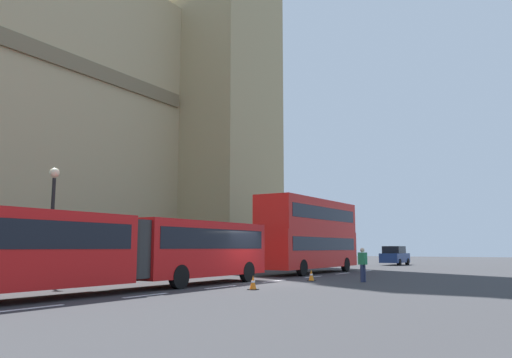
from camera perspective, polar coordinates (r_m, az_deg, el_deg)
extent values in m
plane|color=#333335|center=(24.95, 0.08, -11.64)|extent=(160.00, 160.00, 0.00)
cube|color=silver|center=(16.02, -24.11, -13.14)|extent=(2.20, 0.16, 0.01)
cube|color=silver|center=(18.99, -12.27, -12.68)|extent=(2.20, 0.16, 0.01)
cube|color=silver|center=(22.52, -3.93, -12.03)|extent=(2.20, 0.16, 0.01)
cube|color=silver|center=(26.38, 2.04, -11.41)|extent=(2.20, 0.16, 0.01)
cube|color=silver|center=(30.45, 6.44, -10.88)|extent=(2.20, 0.16, 0.01)
cube|color=silver|center=(34.65, 9.77, -10.43)|extent=(2.20, 0.16, 0.01)
cube|color=silver|center=(38.94, 12.37, -10.05)|extent=(2.20, 0.16, 0.01)
cube|color=tan|center=(55.07, -4.13, 18.92)|extent=(9.52, 9.52, 52.77)
cube|color=red|center=(24.25, -6.75, -7.80)|extent=(8.37, 2.50, 2.50)
cube|color=black|center=(24.25, -6.73, -6.73)|extent=(7.70, 2.54, 0.90)
cube|color=red|center=(17.96, -25.68, -7.13)|extent=(8.37, 2.50, 2.50)
cube|color=black|center=(17.96, -25.59, -5.70)|extent=(7.70, 2.54, 0.90)
cylinder|color=#2D2D2D|center=(20.83, -14.80, -7.61)|extent=(2.37, 2.38, 2.25)
cylinder|color=black|center=(25.79, -1.02, -10.40)|extent=(1.00, 0.30, 1.00)
cylinder|color=black|center=(21.63, -8.65, -10.83)|extent=(1.00, 0.30, 1.00)
cube|color=red|center=(34.66, 6.09, -7.86)|extent=(10.79, 2.50, 2.40)
cube|color=#1E232D|center=(34.66, 6.08, -7.28)|extent=(9.72, 2.54, 0.84)
cube|color=red|center=(34.73, 6.04, -4.14)|extent=(10.58, 2.50, 2.10)
cube|color=#1E232D|center=(34.74, 6.04, -3.98)|extent=(9.72, 2.54, 0.84)
cylinder|color=black|center=(37.38, 10.03, -9.46)|extent=(1.00, 0.30, 1.00)
cylinder|color=black|center=(31.09, 5.20, -9.92)|extent=(1.00, 0.30, 1.00)
cube|color=navy|center=(52.47, 15.36, -8.56)|extent=(4.40, 1.80, 0.90)
cube|color=black|center=(52.27, 15.27, -7.69)|extent=(2.46, 1.66, 0.70)
cylinder|color=black|center=(53.60, 16.65, -8.89)|extent=(0.64, 0.30, 0.64)
cylinder|color=black|center=(50.90, 15.80, -9.00)|extent=(0.64, 0.30, 0.64)
cube|color=black|center=(21.03, -0.34, -12.33)|extent=(0.36, 0.36, 0.03)
cone|color=orange|center=(21.01, -0.33, -11.54)|extent=(0.28, 0.28, 0.55)
cylinder|color=white|center=(21.01, -0.33, -11.46)|extent=(0.17, 0.17, 0.08)
cube|color=black|center=(26.65, 6.25, -11.31)|extent=(0.36, 0.36, 0.03)
cone|color=orange|center=(26.64, 6.24, -10.69)|extent=(0.28, 0.28, 0.55)
cylinder|color=white|center=(26.64, 6.24, -10.63)|extent=(0.17, 0.17, 0.08)
cylinder|color=black|center=(24.35, -22.31, -10.81)|extent=(0.32, 0.32, 0.30)
cylinder|color=black|center=(24.31, -22.04, -5.52)|extent=(0.16, 0.16, 4.80)
sphere|color=beige|center=(24.53, -21.72, 0.67)|extent=(0.44, 0.44, 0.44)
cylinder|color=#262D4C|center=(26.30, 12.07, -10.33)|extent=(0.16, 0.16, 0.86)
cylinder|color=#262D4C|center=(26.13, 11.83, -10.36)|extent=(0.16, 0.16, 0.86)
cube|color=#267F4C|center=(26.19, 11.91, -8.75)|extent=(0.32, 0.44, 0.60)
sphere|color=beige|center=(26.19, 11.88, -7.83)|extent=(0.22, 0.22, 0.22)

